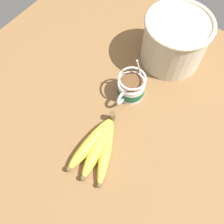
{
  "coord_description": "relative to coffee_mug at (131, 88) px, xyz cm",
  "views": [
    {
      "loc": [
        28.83,
        23.71,
        73.79
      ],
      "look_at": [
        1.79,
        3.64,
        6.9
      ],
      "focal_mm": 40.0,
      "sensor_mm": 36.0,
      "label": 1
    }
  ],
  "objects": [
    {
      "name": "banana_bunch",
      "position": [
        21.27,
        2.98,
        -1.92
      ],
      "size": [
        21.94,
        12.75,
        4.14
      ],
      "color": "brown",
      "rests_on": "table"
    },
    {
      "name": "woven_basket",
      "position": [
        -20.83,
        2.67,
        5.08
      ],
      "size": [
        21.83,
        21.83,
        16.78
      ],
      "color": "beige",
      "rests_on": "table"
    },
    {
      "name": "coffee_mug",
      "position": [
        0.0,
        0.0,
        0.0
      ],
      "size": [
        14.26,
        8.78,
        15.87
      ],
      "color": "silver",
      "rests_on": "table"
    },
    {
      "name": "table",
      "position": [
        8.8,
        -3.24,
        -5.14
      ],
      "size": [
        105.84,
        105.84,
        2.91
      ],
      "color": "brown",
      "rests_on": "ground"
    }
  ]
}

